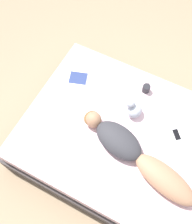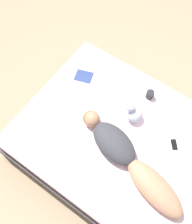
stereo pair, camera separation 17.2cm
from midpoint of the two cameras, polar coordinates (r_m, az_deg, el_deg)
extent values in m
plane|color=#9E8466|center=(3.27, 4.26, -8.07)|extent=(12.00, 12.00, 0.00)
cube|color=#383333|center=(3.14, 4.43, -7.24)|extent=(1.72, 2.26, 0.28)
cube|color=silver|center=(2.90, 4.77, -5.61)|extent=(1.66, 2.20, 0.21)
ellipsoid|color=#A37556|center=(2.63, 12.84, -14.18)|extent=(0.43, 0.72, 0.17)
ellipsoid|color=#333338|center=(2.67, 3.11, -6.33)|extent=(0.44, 0.60, 0.18)
ellipsoid|color=brown|center=(2.77, -2.67, -1.48)|extent=(0.21, 0.20, 0.10)
sphere|color=#A37556|center=(2.77, -2.34, -1.79)|extent=(0.17, 0.17, 0.17)
cube|color=white|center=(3.01, -6.41, 3.22)|extent=(0.34, 0.36, 0.01)
cube|color=white|center=(3.14, -5.46, 7.24)|extent=(0.34, 0.36, 0.01)
cube|color=navy|center=(3.13, -5.47, 7.29)|extent=(0.22, 0.25, 0.00)
cylinder|color=#232328|center=(3.03, 9.25, 4.97)|extent=(0.09, 0.09, 0.10)
cylinder|color=black|center=(3.00, 9.36, 5.38)|extent=(0.07, 0.07, 0.01)
torus|color=#232328|center=(3.06, 9.61, 5.64)|extent=(0.06, 0.01, 0.06)
cube|color=silver|center=(2.89, 15.50, -4.89)|extent=(0.16, 0.15, 0.01)
cube|color=black|center=(2.88, 15.53, -4.85)|extent=(0.13, 0.12, 0.00)
ellipsoid|color=#B2BCCC|center=(2.84, 6.67, 0.24)|extent=(0.17, 0.16, 0.15)
sphere|color=#B2BCCC|center=(2.76, 5.74, 1.72)|extent=(0.09, 0.09, 0.09)
camera|label=1|loc=(0.09, -91.74, -3.46)|focal=42.00mm
camera|label=2|loc=(0.09, 88.26, 3.46)|focal=42.00mm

